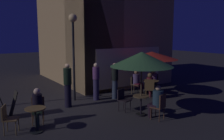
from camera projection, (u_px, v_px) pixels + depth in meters
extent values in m
plane|color=#282528|center=(63.00, 106.00, 10.41)|extent=(60.00, 60.00, 0.00)
cube|color=tan|center=(122.00, 20.00, 14.05)|extent=(6.09, 2.36, 7.69)
cube|color=tan|center=(74.00, 21.00, 15.17)|extent=(2.36, 7.49, 7.69)
cube|color=beige|center=(130.00, 67.00, 13.28)|extent=(4.26, 0.08, 2.10)
cylinder|color=black|center=(74.00, 61.00, 10.96)|extent=(0.10, 0.10, 3.64)
sphere|color=#FECF89|center=(73.00, 18.00, 10.66)|extent=(0.38, 0.38, 0.38)
cube|color=black|center=(13.00, 104.00, 8.95)|extent=(0.34, 0.57, 0.97)
cube|color=black|center=(3.00, 105.00, 8.77)|extent=(0.34, 0.57, 0.97)
cylinder|color=black|center=(151.00, 95.00, 12.16)|extent=(0.40, 0.40, 0.03)
cylinder|color=black|center=(151.00, 88.00, 12.10)|extent=(0.06, 0.06, 0.72)
cylinder|color=brown|center=(151.00, 81.00, 12.05)|extent=(0.78, 0.78, 0.03)
cylinder|color=black|center=(141.00, 115.00, 9.18)|extent=(0.40, 0.40, 0.03)
cylinder|color=black|center=(141.00, 106.00, 9.13)|extent=(0.06, 0.06, 0.73)
cylinder|color=brown|center=(141.00, 96.00, 9.07)|extent=(0.61, 0.61, 0.03)
cylinder|color=black|center=(36.00, 132.00, 7.62)|extent=(0.40, 0.40, 0.03)
cylinder|color=black|center=(36.00, 121.00, 7.56)|extent=(0.06, 0.06, 0.76)
cylinder|color=brown|center=(35.00, 108.00, 7.50)|extent=(0.64, 0.64, 0.03)
cylinder|color=black|center=(151.00, 95.00, 12.15)|extent=(0.36, 0.36, 0.06)
cylinder|color=#4E342A|center=(151.00, 74.00, 12.00)|extent=(0.05, 0.05, 2.15)
cone|color=maroon|center=(152.00, 55.00, 11.85)|extent=(2.57, 2.57, 0.38)
cylinder|color=black|center=(141.00, 114.00, 9.18)|extent=(0.36, 0.36, 0.06)
cylinder|color=#4A3A2A|center=(141.00, 85.00, 9.00)|extent=(0.05, 0.05, 2.37)
cone|color=#325B32|center=(142.00, 59.00, 8.86)|extent=(2.34, 2.34, 0.54)
cylinder|color=brown|center=(156.00, 89.00, 12.64)|extent=(0.03, 0.03, 0.43)
cylinder|color=brown|center=(150.00, 88.00, 12.74)|extent=(0.03, 0.03, 0.43)
cylinder|color=brown|center=(157.00, 87.00, 12.94)|extent=(0.03, 0.03, 0.43)
cylinder|color=brown|center=(151.00, 87.00, 13.05)|extent=(0.03, 0.03, 0.43)
cube|color=brown|center=(154.00, 83.00, 12.81)|extent=(0.58, 0.58, 0.04)
cube|color=brown|center=(154.00, 78.00, 12.94)|extent=(0.28, 0.35, 0.48)
cylinder|color=brown|center=(140.00, 89.00, 12.54)|extent=(0.03, 0.03, 0.46)
cylinder|color=brown|center=(138.00, 90.00, 12.23)|extent=(0.03, 0.03, 0.46)
cylinder|color=brown|center=(134.00, 88.00, 12.68)|extent=(0.03, 0.03, 0.46)
cylinder|color=brown|center=(132.00, 89.00, 12.37)|extent=(0.03, 0.03, 0.46)
cube|color=brown|center=(136.00, 84.00, 12.42)|extent=(0.59, 0.59, 0.04)
cube|color=brown|center=(132.00, 80.00, 12.47)|extent=(0.39, 0.26, 0.39)
cylinder|color=#503B22|center=(146.00, 93.00, 11.67)|extent=(0.03, 0.03, 0.44)
cylinder|color=#503B22|center=(154.00, 94.00, 11.58)|extent=(0.03, 0.03, 0.44)
cylinder|color=#503B22|center=(145.00, 95.00, 11.33)|extent=(0.03, 0.03, 0.44)
cylinder|color=#503B22|center=(153.00, 95.00, 11.25)|extent=(0.03, 0.03, 0.44)
cube|color=#503B22|center=(150.00, 89.00, 11.42)|extent=(0.62, 0.62, 0.04)
cube|color=#503B22|center=(149.00, 85.00, 11.19)|extent=(0.33, 0.35, 0.50)
cylinder|color=black|center=(130.00, 106.00, 9.66)|extent=(0.03, 0.03, 0.43)
cylinder|color=black|center=(125.00, 108.00, 9.41)|extent=(0.03, 0.03, 0.43)
cylinder|color=black|center=(124.00, 104.00, 9.87)|extent=(0.03, 0.03, 0.43)
cylinder|color=black|center=(119.00, 106.00, 9.62)|extent=(0.03, 0.03, 0.43)
cube|color=black|center=(125.00, 100.00, 9.60)|extent=(0.52, 0.52, 0.04)
cube|color=black|center=(121.00, 94.00, 9.69)|extent=(0.41, 0.16, 0.42)
cylinder|color=#4E3022|center=(151.00, 114.00, 8.68)|extent=(0.03, 0.03, 0.45)
cylinder|color=#4E3022|center=(156.00, 111.00, 8.93)|extent=(0.03, 0.03, 0.45)
cylinder|color=#4E3022|center=(159.00, 116.00, 8.46)|extent=(0.03, 0.03, 0.45)
cylinder|color=#4E3022|center=(164.00, 113.00, 8.72)|extent=(0.03, 0.03, 0.45)
cube|color=#4E3022|center=(158.00, 107.00, 8.66)|extent=(0.53, 0.53, 0.04)
cube|color=#4E3022|center=(163.00, 101.00, 8.50)|extent=(0.42, 0.16, 0.48)
cylinder|color=brown|center=(43.00, 119.00, 8.18)|extent=(0.03, 0.03, 0.46)
cylinder|color=brown|center=(32.00, 119.00, 8.10)|extent=(0.03, 0.03, 0.46)
cylinder|color=brown|center=(44.00, 115.00, 8.51)|extent=(0.03, 0.03, 0.46)
cylinder|color=brown|center=(33.00, 116.00, 8.44)|extent=(0.03, 0.03, 0.46)
cube|color=brown|center=(38.00, 110.00, 8.27)|extent=(0.56, 0.56, 0.04)
cube|color=brown|center=(38.00, 102.00, 8.43)|extent=(0.42, 0.19, 0.41)
cylinder|color=brown|center=(19.00, 124.00, 7.68)|extent=(0.03, 0.03, 0.45)
cylinder|color=brown|center=(16.00, 128.00, 7.34)|extent=(0.03, 0.03, 0.45)
cylinder|color=brown|center=(7.00, 125.00, 7.63)|extent=(0.03, 0.03, 0.45)
cylinder|color=brown|center=(4.00, 129.00, 7.29)|extent=(0.03, 0.03, 0.45)
cube|color=brown|center=(11.00, 119.00, 7.45)|extent=(0.58, 0.58, 0.04)
cube|color=brown|center=(4.00, 112.00, 7.39)|extent=(0.22, 0.41, 0.42)
cube|color=black|center=(153.00, 83.00, 12.67)|extent=(0.50, 0.50, 0.14)
cylinder|color=black|center=(152.00, 88.00, 12.56)|extent=(0.14, 0.14, 0.49)
cylinder|color=#58355F|center=(154.00, 78.00, 12.76)|extent=(0.35, 0.35, 0.50)
sphere|color=#946E4E|center=(154.00, 72.00, 12.71)|extent=(0.21, 0.21, 0.21)
cube|color=#4D1022|center=(139.00, 84.00, 12.36)|extent=(0.49, 0.49, 0.14)
cylinder|color=#4D1022|center=(141.00, 89.00, 12.33)|extent=(0.14, 0.14, 0.49)
cylinder|color=#513F6C|center=(136.00, 79.00, 12.38)|extent=(0.36, 0.36, 0.53)
sphere|color=#946647|center=(136.00, 72.00, 12.32)|extent=(0.21, 0.21, 0.21)
cube|color=#561E26|center=(150.00, 88.00, 11.55)|extent=(0.48, 0.47, 0.14)
cylinder|color=#561E26|center=(150.00, 92.00, 11.74)|extent=(0.14, 0.14, 0.49)
cylinder|color=#531922|center=(150.00, 83.00, 11.37)|extent=(0.31, 0.31, 0.54)
sphere|color=brown|center=(150.00, 75.00, 11.32)|extent=(0.23, 0.23, 0.23)
cube|color=black|center=(154.00, 106.00, 8.75)|extent=(0.46, 0.45, 0.14)
cylinder|color=black|center=(150.00, 111.00, 8.88)|extent=(0.14, 0.14, 0.49)
cylinder|color=#203142|center=(158.00, 98.00, 8.61)|extent=(0.38, 0.38, 0.59)
sphere|color=tan|center=(158.00, 88.00, 8.55)|extent=(0.19, 0.19, 0.19)
cube|color=#2E4130|center=(37.00, 111.00, 8.13)|extent=(0.43, 0.45, 0.14)
cylinder|color=#2E4130|center=(37.00, 120.00, 8.01)|extent=(0.14, 0.14, 0.49)
cylinder|color=black|center=(37.00, 102.00, 8.22)|extent=(0.33, 0.33, 0.55)
sphere|color=beige|center=(37.00, 91.00, 8.17)|extent=(0.22, 0.22, 0.22)
cylinder|color=#2A2347|center=(96.00, 89.00, 11.22)|extent=(0.27, 0.27, 1.00)
cylinder|color=#522E5E|center=(96.00, 73.00, 11.10)|extent=(0.32, 0.32, 0.56)
sphere|color=beige|center=(96.00, 65.00, 11.05)|extent=(0.20, 0.20, 0.20)
cylinder|color=black|center=(68.00, 96.00, 10.14)|extent=(0.28, 0.28, 0.98)
cylinder|color=black|center=(67.00, 76.00, 10.01)|extent=(0.33, 0.33, 0.68)
sphere|color=tan|center=(67.00, 66.00, 9.95)|extent=(0.20, 0.20, 0.20)
cylinder|color=#2C3449|center=(115.00, 89.00, 11.45)|extent=(0.27, 0.27, 0.90)
cylinder|color=black|center=(115.00, 74.00, 11.34)|extent=(0.31, 0.31, 0.61)
sphere|color=tan|center=(115.00, 65.00, 11.28)|extent=(0.22, 0.22, 0.22)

